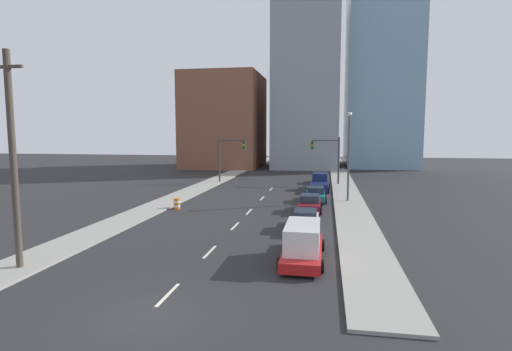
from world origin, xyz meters
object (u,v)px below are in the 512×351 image
Objects in this scene: street_lamp at (349,151)px; sedan_white at (305,221)px; box_truck_red at (303,243)px; sedan_tan at (320,178)px; traffic_barrel at (177,204)px; sedan_maroon at (310,204)px; sedan_teal at (315,195)px; pickup_truck_navy at (320,184)px; traffic_signal_left at (227,154)px; traffic_signal_right at (331,154)px; utility_pole_left_near at (13,160)px.

sedan_white is at bearing -106.53° from street_lamp.
box_truck_red is 32.76m from sedan_tan.
traffic_barrel is 0.20× the size of sedan_tan.
street_lamp is 1.84× the size of sedan_tan.
street_lamp is 7.57m from sedan_maroon.
street_lamp is 1.47× the size of box_truck_red.
pickup_truck_navy is (0.29, 7.54, 0.14)m from sedan_teal.
traffic_signal_left is 0.71× the size of street_lamp.
traffic_signal_right is at bearing 86.85° from box_truck_red.
traffic_signal_left is at bearing 123.23° from sedan_maroon.
traffic_signal_right is at bearing 66.54° from utility_pole_left_near.
sedan_maroon is (0.03, 6.49, 0.03)m from sedan_white.
traffic_signal_right reaches higher than sedan_tan.
box_truck_red is (-3.26, -18.53, -4.03)m from street_lamp.
street_lamp is 2.05× the size of sedan_maroon.
traffic_signal_left reaches higher than sedan_white.
sedan_tan is (-0.01, 6.70, -0.14)m from pickup_truck_navy.
sedan_teal is at bearing 27.36° from traffic_barrel.
sedan_teal is at bearing 89.42° from box_truck_red.
traffic_signal_right is 3.73m from sedan_tan.
traffic_signal_left is at bearing 87.45° from utility_pole_left_near.
box_truck_red is (11.99, -31.44, -2.96)m from traffic_signal_left.
sedan_white is at bearing 91.71° from box_truck_red.
sedan_teal is at bearing -93.33° from sedan_tan.
sedan_maroon is 0.93× the size of sedan_teal.
utility_pole_left_near is 17.72m from sedan_white.
traffic_barrel is at bearing -175.04° from sedan_maroon.
sedan_white is at bearing -64.37° from traffic_signal_left.
sedan_tan reaches higher than traffic_barrel.
sedan_white is 19.20m from pickup_truck_navy.
box_truck_red is at bearing -69.12° from traffic_signal_left.
utility_pole_left_near is 33.27m from pickup_truck_navy.
sedan_white is (-3.46, -11.67, -4.36)m from street_lamp.
sedan_tan is at bearing 133.60° from traffic_signal_right.
utility_pole_left_near is at bearing -113.46° from traffic_signal_right.
sedan_teal is (0.39, 11.65, 0.03)m from sedan_white.
pickup_truck_navy is at bearing 48.34° from traffic_barrel.
sedan_teal is (-1.54, -12.92, -3.25)m from traffic_signal_right.
traffic_signal_right is at bearing 85.31° from sedan_white.
traffic_signal_left is 1.00× the size of traffic_signal_right.
traffic_signal_left is at bearing 139.76° from street_lamp.
traffic_signal_right is 13.04m from street_lamp.
box_truck_red is 1.30× the size of sedan_teal.
traffic_signal_left reaches higher than box_truck_red.
sedan_maroon is 0.90× the size of sedan_tan.
utility_pole_left_near is at bearing -141.69° from sedan_white.
street_lamp is 1.91× the size of sedan_teal.
box_truck_red is at bearing -99.96° from street_lamp.
traffic_signal_right is at bearing 81.28° from sedan_teal.
sedan_tan is at bearing 88.31° from sedan_white.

